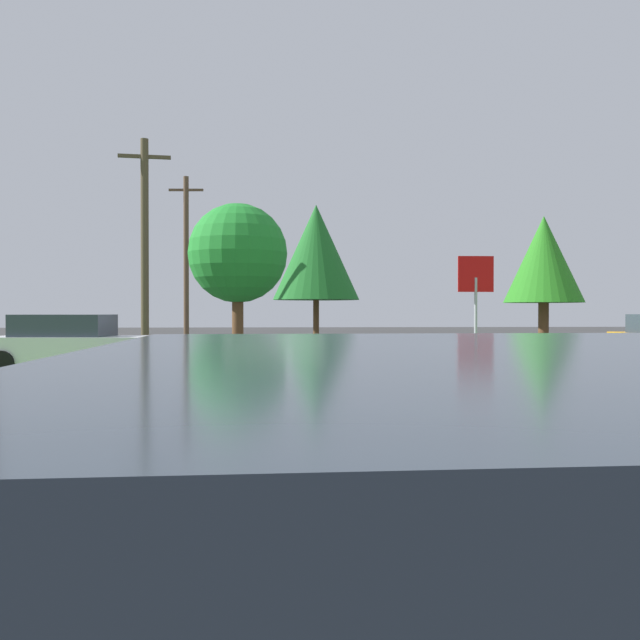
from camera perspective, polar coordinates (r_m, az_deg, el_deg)
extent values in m
plane|color=#353535|center=(17.18, -3.82, -4.97)|extent=(120.00, 120.00, 0.00)
cube|color=yellow|center=(9.25, -3.49, -9.79)|extent=(0.20, 14.00, 0.01)
cylinder|color=#9EA0A8|center=(15.78, 12.77, -1.01)|extent=(0.07, 0.07, 2.46)
cube|color=red|center=(15.80, 12.78, 3.74)|extent=(0.80, 0.06, 0.80)
cylinder|color=black|center=(25.07, 23.34, -2.48)|extent=(0.26, 0.69, 0.68)
cube|color=silver|center=(20.13, -19.78, -2.36)|extent=(4.58, 2.33, 0.76)
cube|color=#2D3842|center=(20.19, -20.43, -0.42)|extent=(2.58, 1.93, 0.60)
cylinder|color=black|center=(20.59, -14.90, -3.11)|extent=(0.70, 0.28, 0.68)
cylinder|color=black|center=(18.75, -16.48, -3.49)|extent=(0.70, 0.28, 0.68)
cylinder|color=black|center=(21.60, -22.64, -2.97)|extent=(0.70, 0.28, 0.68)
cylinder|color=black|center=(19.85, -24.84, -3.29)|extent=(0.70, 0.28, 0.68)
cylinder|color=#4D432E|center=(24.89, -14.32, 5.66)|extent=(0.27, 0.27, 7.73)
cube|color=#4D432E|center=(25.39, -14.34, 12.98)|extent=(1.80, 0.34, 0.12)
cylinder|color=brown|center=(36.74, -11.03, 4.86)|extent=(0.27, 0.27, 8.78)
cube|color=brown|center=(37.20, -11.04, 10.53)|extent=(1.80, 0.23, 0.12)
cylinder|color=brown|center=(30.22, 18.03, -0.60)|extent=(0.43, 0.43, 2.09)
cone|color=#2A801F|center=(30.29, 18.04, 4.81)|extent=(3.29, 3.29, 3.62)
cylinder|color=brown|center=(28.38, -6.83, -0.26)|extent=(0.47, 0.47, 2.48)
sphere|color=#20852B|center=(28.48, -6.84, 5.52)|extent=(4.06, 4.06, 4.06)
cylinder|color=brown|center=(37.28, -0.33, -0.13)|extent=(0.32, 0.32, 2.36)
cone|color=#1D6824|center=(37.41, -0.33, 5.64)|extent=(4.69, 4.69, 5.16)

